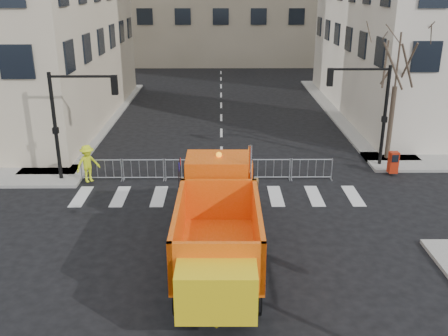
{
  "coord_description": "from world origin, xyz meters",
  "views": [
    {
      "loc": [
        -0.05,
        -15.69,
        9.21
      ],
      "look_at": [
        0.08,
        2.5,
        2.5
      ],
      "focal_mm": 40.0,
      "sensor_mm": 36.0,
      "label": 1
    }
  ],
  "objects_px": {
    "cop_a": "(196,187)",
    "worker": "(88,164)",
    "plow_truck": "(218,222)",
    "newspaper_box": "(393,162)",
    "cop_b": "(246,189)",
    "cop_c": "(205,184)"
  },
  "relations": [
    {
      "from": "cop_b",
      "to": "worker",
      "type": "distance_m",
      "value": 8.0
    },
    {
      "from": "plow_truck",
      "to": "cop_a",
      "type": "bearing_deg",
      "value": 11.32
    },
    {
      "from": "cop_b",
      "to": "cop_c",
      "type": "relative_size",
      "value": 0.9
    },
    {
      "from": "cop_a",
      "to": "cop_c",
      "type": "height_order",
      "value": "cop_c"
    },
    {
      "from": "newspaper_box",
      "to": "worker",
      "type": "bearing_deg",
      "value": 179.51
    },
    {
      "from": "worker",
      "to": "plow_truck",
      "type": "bearing_deg",
      "value": -90.76
    },
    {
      "from": "cop_b",
      "to": "newspaper_box",
      "type": "relative_size",
      "value": 1.53
    },
    {
      "from": "cop_a",
      "to": "worker",
      "type": "height_order",
      "value": "worker"
    },
    {
      "from": "plow_truck",
      "to": "newspaper_box",
      "type": "relative_size",
      "value": 9.35
    },
    {
      "from": "newspaper_box",
      "to": "plow_truck",
      "type": "bearing_deg",
      "value": -139.81
    },
    {
      "from": "cop_a",
      "to": "cop_b",
      "type": "relative_size",
      "value": 1.01
    },
    {
      "from": "cop_a",
      "to": "newspaper_box",
      "type": "bearing_deg",
      "value": 178.82
    },
    {
      "from": "cop_b",
      "to": "cop_c",
      "type": "height_order",
      "value": "cop_c"
    },
    {
      "from": "plow_truck",
      "to": "worker",
      "type": "relative_size",
      "value": 5.55
    },
    {
      "from": "cop_a",
      "to": "newspaper_box",
      "type": "height_order",
      "value": "cop_a"
    },
    {
      "from": "plow_truck",
      "to": "cop_a",
      "type": "xyz_separation_m",
      "value": [
        -1.01,
        5.29,
        -0.92
      ]
    },
    {
      "from": "cop_a",
      "to": "worker",
      "type": "distance_m",
      "value": 5.87
    },
    {
      "from": "plow_truck",
      "to": "cop_b",
      "type": "height_order",
      "value": "plow_truck"
    },
    {
      "from": "worker",
      "to": "newspaper_box",
      "type": "height_order",
      "value": "worker"
    },
    {
      "from": "plow_truck",
      "to": "worker",
      "type": "height_order",
      "value": "plow_truck"
    },
    {
      "from": "cop_c",
      "to": "worker",
      "type": "bearing_deg",
      "value": -89.84
    },
    {
      "from": "cop_a",
      "to": "worker",
      "type": "relative_size",
      "value": 0.92
    }
  ]
}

